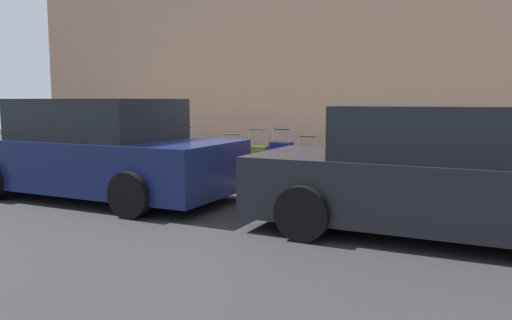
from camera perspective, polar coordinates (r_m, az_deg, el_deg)
ground_plane at (r=9.11m, az=-5.59°, el=-3.34°), size 40.00×40.00×0.00m
sidewalk_curb at (r=11.25m, az=1.27°, el=-1.00°), size 18.00×5.00×0.14m
suitcase_maroon_0 at (r=8.16m, az=18.95°, el=-1.94°), size 0.50×0.25×0.60m
suitcase_silver_1 at (r=8.29m, az=15.22°, el=-1.72°), size 0.43×0.27×0.58m
suitcase_black_2 at (r=8.34m, az=11.91°, el=-1.19°), size 0.36×0.26×0.70m
suitcase_teal_3 at (r=8.51m, az=8.90°, el=-1.13°), size 0.40×0.22×0.79m
suitcase_red_4 at (r=8.65m, az=5.79°, el=-1.05°), size 0.40×0.27×0.86m
suitcase_navy_5 at (r=8.82m, az=2.90°, el=-0.32°), size 0.38×0.25×0.98m
suitcase_olive_6 at (r=9.08m, az=0.16°, el=-0.38°), size 0.43×0.23×0.95m
suitcase_maroon_7 at (r=9.33m, az=-2.79°, el=-0.31°), size 0.45×0.23×0.85m
suitcase_silver_8 at (r=9.59m, az=-5.60°, el=-0.03°), size 0.43×0.20×0.70m
suitcase_black_9 at (r=9.88m, az=-8.14°, el=0.14°), size 0.43×0.22×0.95m
suitcase_teal_10 at (r=10.14m, az=-10.81°, el=0.34°), size 0.44×0.25×0.93m
fire_hydrant at (r=10.78m, az=-14.46°, el=0.89°), size 0.39×0.21×0.74m
bollard_post at (r=11.17m, az=-17.77°, el=1.04°), size 0.14×0.14×0.80m
parking_meter at (r=8.30m, az=26.89°, el=1.71°), size 0.12×0.09×1.27m
parked_car_charcoal_0 at (r=6.23m, az=20.51°, el=-1.71°), size 4.58×2.04×1.53m
parked_car_navy_1 at (r=8.63m, az=-17.33°, el=0.92°), size 4.64×2.21×1.62m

